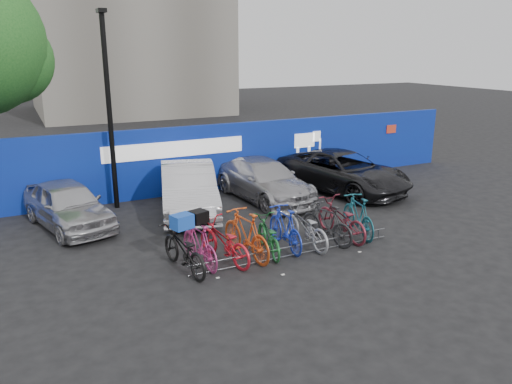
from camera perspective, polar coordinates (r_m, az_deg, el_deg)
ground at (r=13.04m, az=3.17°, el=-6.38°), size 100.00×100.00×0.00m
hoarding at (r=17.93m, az=-6.15°, el=3.82°), size 22.00×0.18×2.40m
lamppost at (r=16.22m, az=-16.46°, el=9.38°), size 0.25×0.50×6.11m
bike_rack at (r=12.50m, az=4.53°, el=-6.63°), size 5.60×0.03×0.30m
car_0 at (r=15.29m, az=-20.70°, el=-1.35°), size 2.53×4.22×1.35m
car_1 at (r=15.71m, az=-7.73°, el=0.35°), size 2.78×4.90×1.53m
car_2 at (r=17.03m, az=0.91°, el=1.40°), size 2.31×4.76×1.34m
car_3 at (r=18.27m, az=9.85°, el=2.33°), size 3.58×5.59×1.43m
bike_0 at (r=11.65m, az=-8.32°, el=-6.56°), size 1.00×2.09×1.05m
bike_1 at (r=11.91m, az=-6.48°, el=-5.90°), size 0.70×1.84×1.08m
bike_2 at (r=12.04m, az=-3.71°, el=-5.71°), size 1.14×2.08×1.03m
bike_3 at (r=12.23m, az=-1.15°, el=-4.85°), size 0.84×2.09×1.22m
bike_4 at (r=12.52m, az=1.40°, el=-5.04°), size 0.93×1.86×0.93m
bike_5 at (r=12.80m, az=3.35°, el=-4.12°), size 0.63×1.90×1.12m
bike_6 at (r=13.05m, az=5.62°, el=-4.00°), size 0.79×2.01×1.04m
bike_7 at (r=13.32m, az=8.09°, el=-3.55°), size 0.91×1.86×1.08m
bike_8 at (r=13.71m, az=9.68°, el=-3.08°), size 0.82×2.07×1.07m
bike_9 at (r=13.98m, az=11.60°, el=-2.66°), size 0.90×1.96×1.14m
cargo_crate at (r=11.41m, az=-8.46°, el=-3.35°), size 0.54×0.47×0.33m
cargo_topcase at (r=11.68m, az=-6.58°, el=-2.80°), size 0.47×0.44×0.28m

